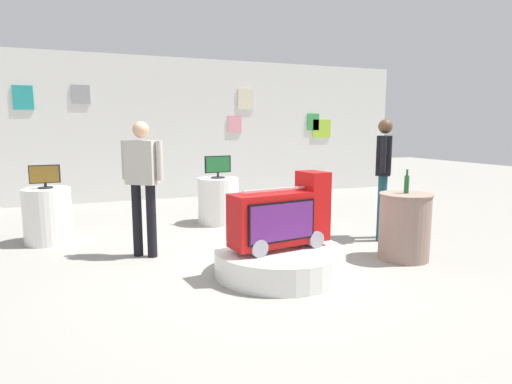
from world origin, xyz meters
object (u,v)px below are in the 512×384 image
object	(u,v)px
display_pedestal_center_rear	(48,216)
main_display_pedestal	(279,261)
tv_on_center_rear	(45,176)
shopper_browsing_rear	(143,178)
display_pedestal_left_rear	(218,201)
tv_on_left_rear	(218,166)
bottle_on_side_table	(407,184)
shopper_browsing_near_truck	(383,170)
novelty_firetruck_tv	(282,218)
side_table_round	(404,226)

from	to	relation	value
display_pedestal_center_rear	main_display_pedestal	bearing A→B (deg)	-42.74
tv_on_center_rear	shopper_browsing_rear	size ratio (longest dim) A/B	0.24
display_pedestal_left_rear	tv_on_center_rear	world-z (taller)	tv_on_center_rear
tv_on_left_rear	bottle_on_side_table	bearing A→B (deg)	-59.34
bottle_on_side_table	shopper_browsing_near_truck	bearing A→B (deg)	70.18
novelty_firetruck_tv	main_display_pedestal	bearing A→B (deg)	172.62
side_table_round	shopper_browsing_rear	distance (m)	3.29
novelty_firetruck_tv	tv_on_center_rear	distance (m)	3.50
novelty_firetruck_tv	display_pedestal_center_rear	distance (m)	3.49
display_pedestal_center_rear	shopper_browsing_near_truck	world-z (taller)	shopper_browsing_near_truck
tv_on_left_rear	bottle_on_side_table	world-z (taller)	tv_on_left_rear
novelty_firetruck_tv	tv_on_center_rear	world-z (taller)	novelty_firetruck_tv
tv_on_left_rear	side_table_round	xyz separation A→B (m)	(1.60, -2.77, -0.56)
bottle_on_side_table	display_pedestal_center_rear	bearing A→B (deg)	150.64
main_display_pedestal	novelty_firetruck_tv	distance (m)	0.49
display_pedestal_center_rear	bottle_on_side_table	xyz separation A→B (m)	(4.22, -2.38, 0.55)
side_table_round	shopper_browsing_near_truck	size ratio (longest dim) A/B	0.47
shopper_browsing_near_truck	display_pedestal_center_rear	bearing A→B (deg)	161.59
tv_on_center_rear	shopper_browsing_near_truck	xyz separation A→B (m)	(4.54, -1.51, 0.07)
display_pedestal_left_rear	bottle_on_side_table	size ratio (longest dim) A/B	2.66
novelty_firetruck_tv	display_pedestal_left_rear	world-z (taller)	novelty_firetruck_tv
bottle_on_side_table	main_display_pedestal	bearing A→B (deg)	179.16
novelty_firetruck_tv	side_table_round	xyz separation A→B (m)	(1.63, -0.05, -0.21)
novelty_firetruck_tv	side_table_round	bearing A→B (deg)	-1.73
shopper_browsing_rear	side_table_round	bearing A→B (deg)	-22.53
bottle_on_side_table	shopper_browsing_rear	xyz separation A→B (m)	(-3.01, 1.21, 0.06)
tv_on_center_rear	shopper_browsing_rear	xyz separation A→B (m)	(1.21, -1.16, 0.05)
main_display_pedestal	display_pedestal_center_rear	world-z (taller)	display_pedestal_center_rear
tv_on_center_rear	bottle_on_side_table	size ratio (longest dim) A/B	1.37
main_display_pedestal	shopper_browsing_rear	size ratio (longest dim) A/B	0.86
tv_on_center_rear	display_pedestal_left_rear	bearing A→B (deg)	8.17
side_table_round	shopper_browsing_rear	xyz separation A→B (m)	(-2.99, 1.24, 0.58)
side_table_round	shopper_browsing_rear	world-z (taller)	shopper_browsing_rear
display_pedestal_center_rear	tv_on_center_rear	world-z (taller)	tv_on_center_rear
display_pedestal_left_rear	bottle_on_side_table	bearing A→B (deg)	-59.38
main_display_pedestal	side_table_round	bearing A→B (deg)	-1.81
tv_on_left_rear	side_table_round	size ratio (longest dim) A/B	0.57
main_display_pedestal	display_pedestal_left_rear	size ratio (longest dim) A/B	1.87
display_pedestal_center_rear	shopper_browsing_near_truck	xyz separation A→B (m)	(4.54, -1.51, 0.63)
main_display_pedestal	tv_on_left_rear	bearing A→B (deg)	88.86
tv_on_center_rear	shopper_browsing_near_truck	distance (m)	4.78
main_display_pedestal	novelty_firetruck_tv	bearing A→B (deg)	-7.38
display_pedestal_center_rear	shopper_browsing_near_truck	distance (m)	4.82
display_pedestal_left_rear	shopper_browsing_near_truck	bearing A→B (deg)	-44.13
shopper_browsing_near_truck	shopper_browsing_rear	size ratio (longest dim) A/B	1.03
bottle_on_side_table	shopper_browsing_near_truck	distance (m)	0.92
side_table_round	tv_on_center_rear	bearing A→B (deg)	150.27
tv_on_left_rear	shopper_browsing_near_truck	size ratio (longest dim) A/B	0.27
main_display_pedestal	shopper_browsing_rear	xyz separation A→B (m)	(-1.33, 1.19, 0.85)
side_table_round	main_display_pedestal	bearing A→B (deg)	178.19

